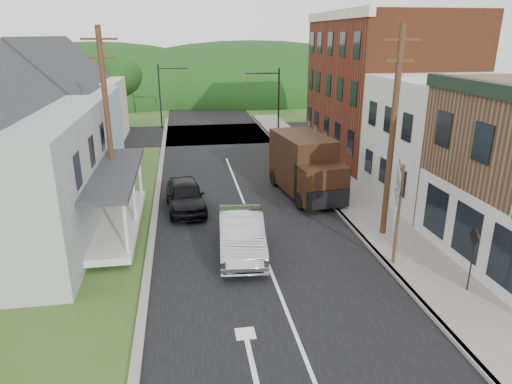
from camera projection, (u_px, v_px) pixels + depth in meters
name	position (u px, v px, depth m)	size (l,w,h in m)	color
ground	(276.00, 286.00, 16.45)	(120.00, 120.00, 0.00)	#2D4719
road	(241.00, 195.00, 25.77)	(9.00, 90.00, 0.02)	black
cross_road	(217.00, 134.00, 41.63)	(60.00, 9.00, 0.02)	black
sidewalk_right	(353.00, 200.00, 24.78)	(2.80, 55.00, 0.15)	slate
curb_right	(329.00, 201.00, 24.58)	(0.20, 55.00, 0.15)	slate
curb_left	(155.00, 212.00, 23.18)	(0.30, 55.00, 0.12)	slate
storefront_white	(458.00, 141.00, 24.10)	(8.00, 7.00, 6.50)	silver
storefront_red	(385.00, 88.00, 32.39)	(8.00, 12.00, 10.00)	#622D17
house_blue	(57.00, 115.00, 29.42)	(7.14, 8.16, 7.28)	#8AA5BC
house_cream	(78.00, 97.00, 37.74)	(7.14, 8.16, 7.28)	beige
utility_pole_right	(392.00, 134.00, 19.04)	(1.60, 0.26, 9.00)	#472D19
utility_pole_left	(108.00, 123.00, 21.40)	(1.60, 0.26, 9.00)	#472D19
traffic_signal_right	(270.00, 96.00, 37.79)	(2.87, 0.20, 6.00)	black
traffic_signal_left	(167.00, 89.00, 43.01)	(2.87, 0.20, 6.00)	black
tree_left_d	(116.00, 76.00, 43.33)	(4.80, 4.80, 6.94)	#382616
forested_ridge	(202.00, 96.00, 67.74)	(90.00, 30.00, 16.00)	black
silver_sedan	(242.00, 234.00, 18.69)	(1.79, 5.13, 1.69)	#A9A8AD
dark_sedan	(185.00, 195.00, 23.36)	(1.84, 4.57, 1.56)	black
delivery_van	(306.00, 166.00, 25.24)	(3.12, 6.21, 3.33)	black
route_sign_cluster	(398.00, 201.00, 17.00)	(0.96, 2.11, 3.96)	#472D19
warning_sign	(473.00, 251.00, 15.41)	(0.13, 0.65, 2.37)	black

